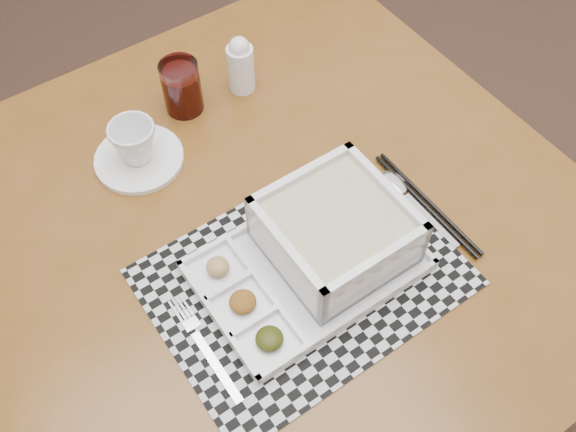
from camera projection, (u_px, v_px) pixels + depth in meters
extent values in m
plane|color=#332219|center=(361.00, 71.00, 2.27)|extent=(5.00, 5.00, 0.00)
cube|color=#4F320E|center=(267.00, 227.00, 1.03)|extent=(1.09, 1.09, 0.04)
cylinder|color=#4F320E|center=(318.00, 110.00, 1.68)|extent=(0.05, 0.05, 0.70)
cube|color=#4F320E|center=(150.00, 98.00, 1.28)|extent=(0.85, 0.12, 0.08)
cube|color=#4F320E|center=(28.00, 386.00, 0.94)|extent=(0.12, 0.85, 0.08)
cube|color=#4F320E|center=(454.00, 139.00, 1.21)|extent=(0.12, 0.85, 0.08)
cube|color=#B1B1B9|center=(304.00, 277.00, 0.95)|extent=(0.47, 0.38, 0.00)
cube|color=silver|center=(308.00, 267.00, 0.95)|extent=(0.34, 0.25, 0.01)
cube|color=silver|center=(268.00, 215.00, 1.00)|extent=(0.32, 0.04, 0.01)
cube|color=silver|center=(352.00, 317.00, 0.90)|extent=(0.32, 0.04, 0.01)
cube|color=silver|center=(217.00, 318.00, 0.90)|extent=(0.03, 0.22, 0.01)
cube|color=silver|center=(389.00, 214.00, 1.00)|extent=(0.03, 0.22, 0.01)
cube|color=silver|center=(265.00, 289.00, 0.92)|extent=(0.03, 0.20, 0.01)
cube|color=silver|center=(253.00, 322.00, 0.89)|extent=(0.08, 0.02, 0.01)
cube|color=silver|center=(228.00, 287.00, 0.92)|extent=(0.08, 0.02, 0.01)
ellipsoid|color=black|center=(269.00, 339.00, 0.87)|extent=(0.04, 0.04, 0.02)
ellipsoid|color=#53310D|center=(243.00, 302.00, 0.91)|extent=(0.04, 0.04, 0.02)
ellipsoid|color=olive|center=(218.00, 267.00, 0.94)|extent=(0.03, 0.03, 0.02)
cube|color=silver|center=(334.00, 245.00, 0.96)|extent=(0.21, 0.21, 0.01)
cube|color=silver|center=(300.00, 190.00, 0.97)|extent=(0.19, 0.03, 0.09)
cube|color=silver|center=(374.00, 274.00, 0.89)|extent=(0.19, 0.03, 0.09)
cube|color=silver|center=(285.00, 261.00, 0.90)|extent=(0.03, 0.19, 0.09)
cube|color=silver|center=(383.00, 202.00, 0.96)|extent=(0.03, 0.19, 0.09)
cube|color=#BDB58D|center=(335.00, 232.00, 0.93)|extent=(0.18, 0.18, 0.08)
cube|color=silver|center=(219.00, 366.00, 0.87)|extent=(0.02, 0.12, 0.00)
cube|color=silver|center=(191.00, 324.00, 0.91)|extent=(0.02, 0.02, 0.00)
cube|color=silver|center=(175.00, 311.00, 0.92)|extent=(0.01, 0.04, 0.00)
cube|color=silver|center=(179.00, 309.00, 0.92)|extent=(0.01, 0.04, 0.00)
cube|color=silver|center=(183.00, 307.00, 0.92)|extent=(0.01, 0.04, 0.00)
cube|color=silver|center=(186.00, 305.00, 0.92)|extent=(0.01, 0.04, 0.00)
cube|color=silver|center=(431.00, 220.00, 1.01)|extent=(0.02, 0.12, 0.00)
ellipsoid|color=silver|center=(394.00, 182.00, 1.05)|extent=(0.04, 0.06, 0.01)
cylinder|color=black|center=(425.00, 205.00, 1.02)|extent=(0.03, 0.24, 0.01)
cylinder|color=black|center=(429.00, 202.00, 1.03)|extent=(0.03, 0.24, 0.01)
cylinder|color=silver|center=(139.00, 159.00, 1.08)|extent=(0.15, 0.15, 0.01)
imported|color=silver|center=(134.00, 142.00, 1.04)|extent=(0.08, 0.08, 0.07)
cylinder|color=white|center=(182.00, 87.00, 1.11)|extent=(0.07, 0.07, 0.10)
cylinder|color=#3C0604|center=(183.00, 92.00, 1.12)|extent=(0.06, 0.06, 0.08)
cylinder|color=silver|center=(241.00, 69.00, 1.15)|extent=(0.05, 0.05, 0.09)
sphere|color=silver|center=(239.00, 47.00, 1.10)|extent=(0.04, 0.04, 0.04)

